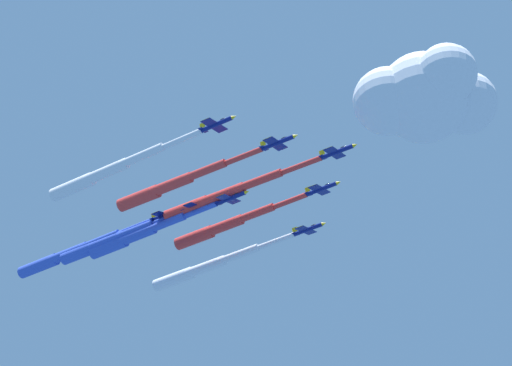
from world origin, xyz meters
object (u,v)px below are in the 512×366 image
Objects in this scene: jet_starboard_mid at (107,172)px; jet_starboard_outer at (108,241)px; jet_port_mid at (206,267)px; jet_lead at (223,195)px; jet_port_inner at (225,226)px; jet_starboard_inner at (172,185)px; jet_trail_port at (69,254)px; jet_port_outer at (138,235)px.

jet_starboard_outer is (3.81, 28.33, -1.07)m from jet_starboard_mid.
jet_starboard_mid is (-32.42, -32.94, 1.85)m from jet_port_mid.
jet_lead is at bearing 2.54° from jet_starboard_mid.
jet_port_inner is 23.59m from jet_starboard_inner.
jet_starboard_outer is (-13.00, 29.43, 0.80)m from jet_starboard_inner.
jet_starboard_mid is (-30.56, -1.36, 0.77)m from jet_lead.
jet_starboard_outer is (-28.61, -4.61, 0.78)m from jet_port_mid.
jet_port_mid is at bearing 45.46° from jet_starboard_mid.
jet_starboard_outer reaches higher than jet_starboard_inner.
jet_starboard_inner is 45.89m from jet_trail_port.
jet_port_inner reaches higher than jet_starboard_outer.
jet_trail_port is at bearing 120.16° from jet_starboard_inner.
jet_starboard_inner is (-13.74, -2.45, -1.09)m from jet_lead.
jet_port_inner is at bearing 23.53° from jet_starboard_mid.
jet_starboard_mid is 24.27m from jet_port_outer.
jet_port_inner is at bearing -30.44° from jet_trail_port.
jet_trail_port reaches higher than jet_starboard_outer.
jet_port_inner is (3.55, 13.49, 0.65)m from jet_lead.
jet_starboard_inner is (-17.29, -15.95, -1.74)m from jet_port_inner.
jet_starboard_inner is 37.44m from jet_port_mid.
jet_starboard_outer is (-7.53, 7.04, 1.54)m from jet_port_outer.
jet_port_outer is at bearing 133.94° from jet_lead.
jet_starboard_mid is at bearing -118.05° from jet_port_outer.
jet_starboard_mid is at bearing -177.46° from jet_lead.
jet_starboard_outer is at bearing 136.93° from jet_port_outer.
jet_port_mid is (-1.69, 18.09, -1.72)m from jet_port_inner.
jet_port_inner is 37.20m from jet_starboard_mid.
jet_starboard_mid is (-16.82, 1.10, 1.86)m from jet_starboard_inner.
jet_starboard_mid reaches higher than jet_port_inner.
jet_starboard_mid is at bearing -156.47° from jet_port_inner.
jet_port_inner reaches higher than jet_lead.
jet_lead reaches higher than jet_starboard_outer.
jet_trail_port is at bearing 171.75° from jet_port_mid.
jet_port_mid is 1.10× the size of jet_port_outer.
jet_lead is 1.00× the size of jet_starboard_mid.
jet_starboard_mid is 0.98× the size of jet_trail_port.
jet_port_mid is 24.09m from jet_port_outer.
jet_starboard_outer is 14.37m from jet_trail_port.
jet_port_outer is 1.01× the size of jet_starboard_outer.
jet_port_inner is 46.76m from jet_trail_port.
jet_port_mid is at bearing 65.37° from jet_starboard_inner.
jet_starboard_mid is at bearing -134.54° from jet_port_mid.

